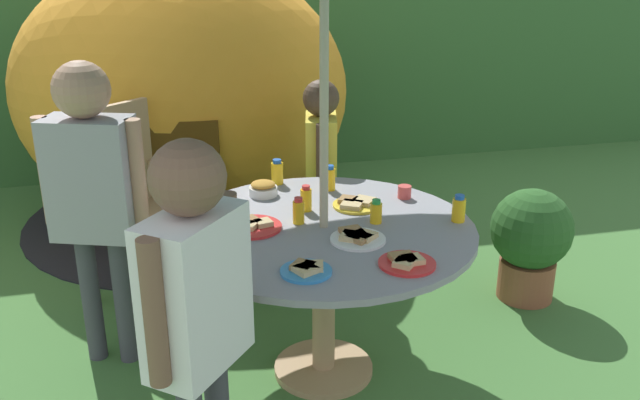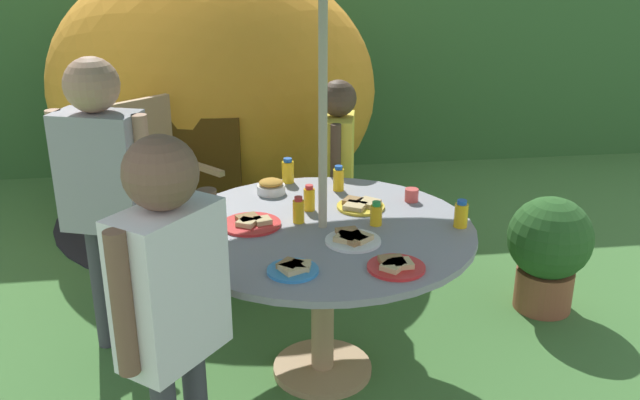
{
  "view_description": "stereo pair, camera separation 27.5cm",
  "coord_description": "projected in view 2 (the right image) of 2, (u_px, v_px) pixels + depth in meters",
  "views": [
    {
      "loc": [
        -0.63,
        -2.57,
        1.84
      ],
      "look_at": [
        -0.0,
        0.05,
        0.81
      ],
      "focal_mm": 38.65,
      "sensor_mm": 36.0,
      "label": 1
    },
    {
      "loc": [
        -0.36,
        -2.62,
        1.84
      ],
      "look_at": [
        -0.0,
        0.05,
        0.81
      ],
      "focal_mm": 38.65,
      "sensor_mm": 36.0,
      "label": 2
    }
  ],
  "objects": [
    {
      "name": "dome_tent",
      "position": [
        212.0,
        92.0,
        4.62
      ],
      "size": [
        2.6,
        2.6,
        1.77
      ],
      "rotation": [
        0.0,
        0.0,
        -0.18
      ],
      "color": "orange",
      "rests_on": "ground_plane"
    },
    {
      "name": "garden_table",
      "position": [
        323.0,
        254.0,
        2.92
      ],
      "size": [
        1.27,
        1.27,
        0.71
      ],
      "color": "tan",
      "rests_on": "ground_plane"
    },
    {
      "name": "juice_bottle_mid_right",
      "position": [
        309.0,
        199.0,
        3.03
      ],
      "size": [
        0.05,
        0.05,
        0.12
      ],
      "color": "yellow",
      "rests_on": "garden_table"
    },
    {
      "name": "plate_far_left",
      "position": [
        396.0,
        266.0,
        2.5
      ],
      "size": [
        0.21,
        0.21,
        0.03
      ],
      "color": "red",
      "rests_on": "garden_table"
    },
    {
      "name": "plate_back_edge",
      "position": [
        352.0,
        239.0,
        2.73
      ],
      "size": [
        0.22,
        0.22,
        0.03
      ],
      "color": "white",
      "rests_on": "garden_table"
    },
    {
      "name": "child_in_white_shirt",
      "position": [
        170.0,
        286.0,
        2.11
      ],
      "size": [
        0.36,
        0.39,
        1.32
      ],
      "rotation": [
        0.0,
        0.0,
        0.89
      ],
      "color": "#3F3F47",
      "rests_on": "ground_plane"
    },
    {
      "name": "cup_near",
      "position": [
        412.0,
        195.0,
        3.14
      ],
      "size": [
        0.06,
        0.06,
        0.06
      ],
      "primitive_type": "cylinder",
      "color": "#E04C47",
      "rests_on": "garden_table"
    },
    {
      "name": "juice_bottle_center_front",
      "position": [
        376.0,
        214.0,
        2.88
      ],
      "size": [
        0.05,
        0.05,
        0.1
      ],
      "color": "yellow",
      "rests_on": "garden_table"
    },
    {
      "name": "child_in_yellow_shirt",
      "position": [
        338.0,
        156.0,
        3.74
      ],
      "size": [
        0.23,
        0.39,
        1.15
      ],
      "rotation": [
        0.0,
        0.0,
        -1.8
      ],
      "color": "brown",
      "rests_on": "ground_plane"
    },
    {
      "name": "juice_bottle_center_back",
      "position": [
        288.0,
        171.0,
        3.38
      ],
      "size": [
        0.06,
        0.06,
        0.12
      ],
      "color": "yellow",
      "rests_on": "garden_table"
    },
    {
      "name": "plate_near_left",
      "position": [
        360.0,
        205.0,
        3.07
      ],
      "size": [
        0.21,
        0.21,
        0.03
      ],
      "color": "yellow",
      "rests_on": "garden_table"
    },
    {
      "name": "ground_plane",
      "position": [
        322.0,
        373.0,
        3.13
      ],
      "size": [
        10.0,
        10.0,
        0.02
      ],
      "primitive_type": "cube",
      "color": "#3D6B33"
    },
    {
      "name": "juice_bottle_spot_a",
      "position": [
        298.0,
        211.0,
        2.9
      ],
      "size": [
        0.05,
        0.05,
        0.12
      ],
      "color": "yellow",
      "rests_on": "garden_table"
    },
    {
      "name": "juice_bottle_near_right",
      "position": [
        198.0,
        222.0,
        2.78
      ],
      "size": [
        0.05,
        0.05,
        0.12
      ],
      "color": "yellow",
      "rests_on": "garden_table"
    },
    {
      "name": "juice_bottle_mid_left",
      "position": [
        461.0,
        214.0,
        2.86
      ],
      "size": [
        0.06,
        0.06,
        0.12
      ],
      "color": "yellow",
      "rests_on": "garden_table"
    },
    {
      "name": "hedge_backdrop",
      "position": [
        269.0,
        41.0,
        5.84
      ],
      "size": [
        9.0,
        0.7,
        2.05
      ],
      "primitive_type": "cube",
      "color": "#33602D",
      "rests_on": "ground_plane"
    },
    {
      "name": "potted_plant",
      "position": [
        549.0,
        248.0,
        3.54
      ],
      "size": [
        0.43,
        0.43,
        0.62
      ],
      "color": "brown",
      "rests_on": "ground_plane"
    },
    {
      "name": "plate_front_edge",
      "position": [
        251.0,
        223.0,
        2.88
      ],
      "size": [
        0.25,
        0.25,
        0.03
      ],
      "color": "red",
      "rests_on": "garden_table"
    },
    {
      "name": "wooden_chair",
      "position": [
        151.0,
        189.0,
        3.7
      ],
      "size": [
        0.68,
        0.68,
        1.04
      ],
      "rotation": [
        0.0,
        0.0,
        0.7
      ],
      "color": "tan",
      "rests_on": "ground_plane"
    },
    {
      "name": "snack_bowl",
      "position": [
        271.0,
        187.0,
        3.24
      ],
      "size": [
        0.13,
        0.13,
        0.07
      ],
      "color": "white",
      "rests_on": "garden_table"
    },
    {
      "name": "plate_far_right",
      "position": [
        293.0,
        269.0,
        2.48
      ],
      "size": [
        0.19,
        0.19,
        0.03
      ],
      "color": "#338CD8",
      "rests_on": "garden_table"
    },
    {
      "name": "child_in_grey_shirt",
      "position": [
        102.0,
        172.0,
        3.01
      ],
      "size": [
        0.44,
        0.31,
        1.39
      ],
      "rotation": [
        0.0,
        0.0,
        -0.34
      ],
      "color": "#3F3F47",
      "rests_on": "ground_plane"
    },
    {
      "name": "juice_bottle_spot_b",
      "position": [
        338.0,
        179.0,
        3.27
      ],
      "size": [
        0.05,
        0.05,
        0.12
      ],
      "color": "yellow",
      "rests_on": "garden_table"
    }
  ]
}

